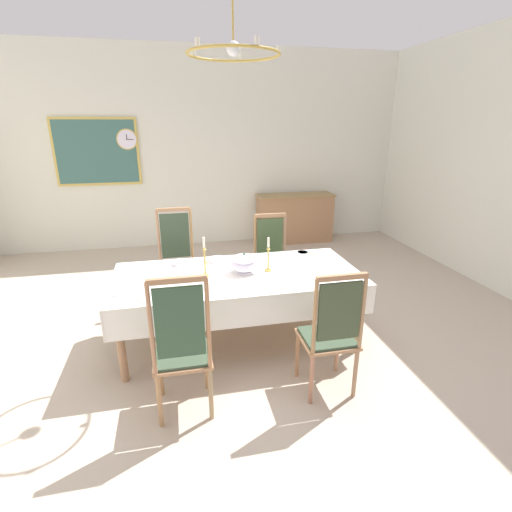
{
  "coord_description": "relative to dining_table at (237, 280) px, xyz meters",
  "views": [
    {
      "loc": [
        -0.56,
        -3.43,
        2.18
      ],
      "look_at": [
        0.17,
        -0.06,
        0.96
      ],
      "focal_mm": 26.74,
      "sensor_mm": 36.0,
      "label": 1
    }
  ],
  "objects": [
    {
      "name": "candlestick_west",
      "position": [
        -0.31,
        0.0,
        0.24
      ],
      "size": [
        0.07,
        0.07,
        0.39
      ],
      "color": "gold",
      "rests_on": "tablecloth"
    },
    {
      "name": "spoon_primary",
      "position": [
        0.92,
        0.43,
        0.08
      ],
      "size": [
        0.03,
        0.18,
        0.01
      ],
      "rotation": [
        0.0,
        0.0,
        0.07
      ],
      "color": "gold",
      "rests_on": "tablecloth"
    },
    {
      "name": "chair_north_a",
      "position": [
        -0.58,
        0.96,
        -0.08
      ],
      "size": [
        0.44,
        0.42,
        1.22
      ],
      "rotation": [
        0.0,
        0.0,
        3.14
      ],
      "color": "#A77453",
      "rests_on": "ground"
    },
    {
      "name": "framed_painting",
      "position": [
        -1.77,
        3.53,
        1.02
      ],
      "size": [
        1.36,
        0.05,
        1.1
      ],
      "color": "#D1B251"
    },
    {
      "name": "chandelier",
      "position": [
        0.0,
        0.0,
        2.03
      ],
      "size": [
        0.79,
        0.78,
        0.66
      ],
      "color": "gold"
    },
    {
      "name": "mounted_clock",
      "position": [
        -1.27,
        3.52,
        1.21
      ],
      "size": [
        0.34,
        0.06,
        0.34
      ],
      "color": "#D1B251"
    },
    {
      "name": "back_wall",
      "position": [
        0.0,
        3.59,
        1.01
      ],
      "size": [
        7.23,
        0.08,
        3.39
      ],
      "primitive_type": "cube",
      "color": "silver",
      "rests_on": "ground"
    },
    {
      "name": "bowl_near_left",
      "position": [
        0.82,
        0.41,
        0.09
      ],
      "size": [
        0.14,
        0.14,
        0.03
      ],
      "color": "white",
      "rests_on": "tablecloth"
    },
    {
      "name": "bowl_far_left",
      "position": [
        -0.54,
        0.37,
        0.1
      ],
      "size": [
        0.17,
        0.17,
        0.04
      ],
      "color": "white",
      "rests_on": "tablecloth"
    },
    {
      "name": "sideboard",
      "position": [
        1.64,
        3.27,
        -0.23
      ],
      "size": [
        1.44,
        0.48,
        0.9
      ],
      "rotation": [
        0.0,
        0.0,
        3.14
      ],
      "color": "#9E714E",
      "rests_on": "ground"
    },
    {
      "name": "chair_south_a",
      "position": [
        -0.58,
        -0.96,
        -0.09
      ],
      "size": [
        0.44,
        0.42,
        1.21
      ],
      "color": "#9F7249",
      "rests_on": "ground"
    },
    {
      "name": "spoon_secondary",
      "position": [
        -0.28,
        0.41,
        0.08
      ],
      "size": [
        0.04,
        0.18,
        0.01
      ],
      "rotation": [
        0.0,
        0.0,
        0.15
      ],
      "color": "gold",
      "rests_on": "tablecloth"
    },
    {
      "name": "soup_tureen",
      "position": [
        0.07,
        0.0,
        0.18
      ],
      "size": [
        0.26,
        0.26,
        0.21
      ],
      "color": "white",
      "rests_on": "tablecloth"
    },
    {
      "name": "chair_south_b",
      "position": [
        0.6,
        -0.95,
        -0.11
      ],
      "size": [
        0.44,
        0.42,
        1.12
      ],
      "color": "#986A48",
      "rests_on": "ground"
    },
    {
      "name": "bowl_near_right",
      "position": [
        -0.15,
        0.38,
        0.1
      ],
      "size": [
        0.2,
        0.2,
        0.04
      ],
      "color": "white",
      "rests_on": "tablecloth"
    },
    {
      "name": "tablecloth",
      "position": [
        0.0,
        0.0,
        0.01
      ],
      "size": [
        2.42,
        1.11,
        0.29
      ],
      "color": "white",
      "rests_on": "dining_table"
    },
    {
      "name": "chair_north_b",
      "position": [
        0.6,
        0.95,
        -0.12
      ],
      "size": [
        0.44,
        0.42,
        1.09
      ],
      "rotation": [
        0.0,
        0.0,
        3.14
      ],
      "color": "#946752",
      "rests_on": "ground"
    },
    {
      "name": "ground",
      "position": [
        0.0,
        -0.03,
        -0.71
      ],
      "size": [
        7.23,
        7.16,
        0.04
      ],
      "primitive_type": "cube",
      "color": "#BAAA98"
    },
    {
      "name": "dining_table",
      "position": [
        0.0,
        0.0,
        0.0
      ],
      "size": [
        2.4,
        1.09,
        0.76
      ],
      "color": "#A37756",
      "rests_on": "ground"
    },
    {
      "name": "candlestick_east",
      "position": [
        0.31,
        0.0,
        0.22
      ],
      "size": [
        0.07,
        0.07,
        0.35
      ],
      "color": "gold",
      "rests_on": "tablecloth"
    }
  ]
}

